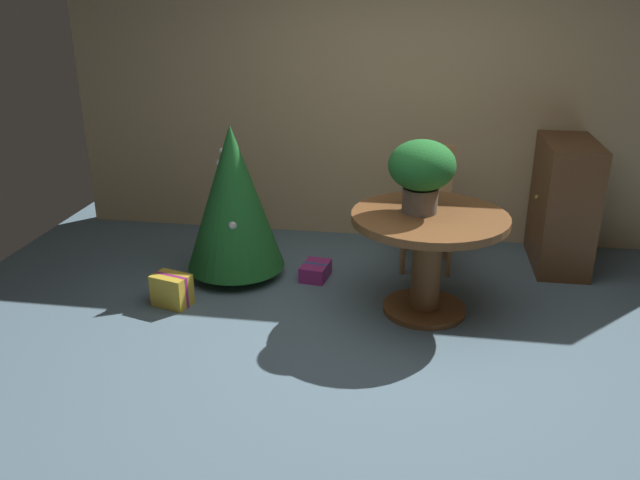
# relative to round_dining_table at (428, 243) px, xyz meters

# --- Properties ---
(ground_plane) EXTENTS (6.60, 6.60, 0.00)m
(ground_plane) POSITION_rel_round_dining_table_xyz_m (-0.31, -0.66, -0.54)
(ground_plane) COLOR slate
(back_wall_panel) EXTENTS (6.00, 0.10, 2.60)m
(back_wall_panel) POSITION_rel_round_dining_table_xyz_m (-0.31, 1.54, 0.76)
(back_wall_panel) COLOR tan
(back_wall_panel) RESTS_ON ground_plane
(round_dining_table) EXTENTS (1.09, 1.09, 0.75)m
(round_dining_table) POSITION_rel_round_dining_table_xyz_m (0.00, 0.00, 0.00)
(round_dining_table) COLOR brown
(round_dining_table) RESTS_ON ground_plane
(flower_vase) EXTENTS (0.46, 0.46, 0.51)m
(flower_vase) POSITION_rel_round_dining_table_xyz_m (-0.08, 0.03, 0.52)
(flower_vase) COLOR #665B51
(flower_vase) RESTS_ON round_dining_table
(wooden_chair_far) EXTENTS (0.41, 0.41, 1.00)m
(wooden_chair_far) POSITION_rel_round_dining_table_xyz_m (0.00, 0.90, 0.02)
(wooden_chair_far) COLOR #B27F4C
(wooden_chair_far) RESTS_ON ground_plane
(holiday_tree) EXTENTS (0.78, 0.78, 1.24)m
(holiday_tree) POSITION_rel_round_dining_table_xyz_m (-1.52, 0.40, 0.13)
(holiday_tree) COLOR brown
(holiday_tree) RESTS_ON ground_plane
(gift_box_purple) EXTENTS (0.24, 0.30, 0.13)m
(gift_box_purple) POSITION_rel_round_dining_table_xyz_m (-0.88, 0.44, -0.47)
(gift_box_purple) COLOR #9E287A
(gift_box_purple) RESTS_ON ground_plane
(gift_box_gold) EXTENTS (0.31, 0.25, 0.24)m
(gift_box_gold) POSITION_rel_round_dining_table_xyz_m (-1.85, -0.19, -0.42)
(gift_box_gold) COLOR gold
(gift_box_gold) RESTS_ON ground_plane
(wooden_cabinet) EXTENTS (0.44, 0.81, 1.06)m
(wooden_cabinet) POSITION_rel_round_dining_table_xyz_m (1.10, 1.05, -0.01)
(wooden_cabinet) COLOR brown
(wooden_cabinet) RESTS_ON ground_plane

